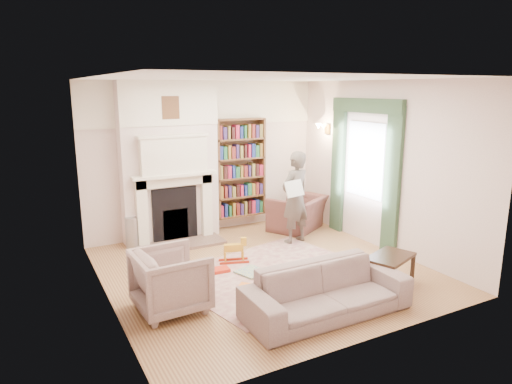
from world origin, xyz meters
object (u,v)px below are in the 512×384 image
man_reading (295,198)px  coffee_table (389,271)px  bookcase (240,168)px  armchair_left (171,281)px  paraffin_heater (133,232)px  sofa (327,291)px  armchair_reading (297,213)px  rocking_horse (234,250)px

man_reading → coffee_table: size_ratio=2.32×
bookcase → coffee_table: (0.57, -3.45, -0.95)m
armchair_left → paraffin_heater: (0.11, 2.47, -0.11)m
bookcase → sofa: bearing=-100.1°
bookcase → armchair_reading: bearing=-36.6°
armchair_reading → paraffin_heater: 3.08m
armchair_left → rocking_horse: size_ratio=1.82×
armchair_left → man_reading: (2.71, 1.42, 0.43)m
armchair_reading → sofa: size_ratio=0.49×
bookcase → paraffin_heater: 2.34m
coffee_table → sofa: bearing=169.9°
armchair_reading → sofa: 3.39m
armchair_reading → rocking_horse: 2.08m
armchair_left → coffee_table: size_ratio=1.20×
bookcase → sofa: size_ratio=0.91×
bookcase → man_reading: bearing=-70.6°
armchair_reading → man_reading: 0.89m
armchair_left → coffee_table: armchair_left is taller
sofa → rocking_horse: bearing=98.0°
armchair_left → paraffin_heater: bearing=-5.3°
bookcase → armchair_left: bookcase is taller
coffee_table → armchair_reading: bearing=62.9°
armchair_left → rocking_horse: armchair_left is taller
armchair_reading → sofa: armchair_reading is taller
sofa → rocking_horse: sofa is taller
armchair_reading → paraffin_heater: bearing=-37.7°
armchair_reading → man_reading: bearing=23.7°
armchair_left → man_reading: 3.09m
man_reading → paraffin_heater: man_reading is taller
armchair_left → armchair_reading: bearing=-60.0°
armchair_left → man_reading: bearing=-64.9°
sofa → rocking_horse: 2.04m
rocking_horse → coffee_table: bearing=-32.0°
armchair_reading → sofa: (-1.55, -3.01, -0.03)m
armchair_left → rocking_horse: (1.33, 1.04, -0.18)m
bookcase → paraffin_heater: (-2.15, -0.22, -0.90)m
bookcase → sofa: (-0.65, -3.68, -0.88)m
armchair_reading → coffee_table: bearing=54.1°
armchair_left → coffee_table: 2.94m
coffee_table → paraffin_heater: bearing=109.6°
armchair_reading → man_reading: size_ratio=0.62×
sofa → coffee_table: sofa is taller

